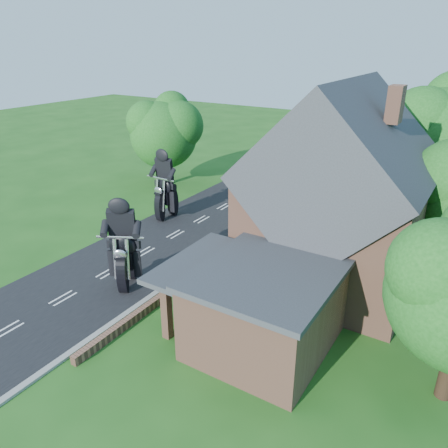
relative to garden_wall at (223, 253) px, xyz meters
The scene contains 16 objects.
ground 6.60m from the garden_wall, 130.70° to the right, with size 120.00×120.00×0.00m, color #1C4E16.
road 6.60m from the garden_wall, 130.70° to the right, with size 7.00×80.00×0.02m, color black.
kerb 5.04m from the garden_wall, 97.41° to the right, with size 0.30×80.00×0.12m, color gray.
garden_wall is the anchor object (origin of this frame).
house 7.52m from the garden_wall, ahead, with size 9.54×8.64×10.24m.
annex 8.19m from the garden_wall, 46.16° to the right, with size 7.05×5.94×3.44m.
tree_behind_left 13.88m from the garden_wall, 72.34° to the left, with size 6.94×6.40×9.16m.
tree_far_road 15.13m from the garden_wall, 140.77° to the left, with size 6.08×5.60×7.84m.
shrub_a 6.09m from the garden_wall, 80.54° to the right, with size 0.90×0.90×1.10m, color #113512.
shrub_b 3.66m from the garden_wall, 74.05° to the right, with size 0.90×0.90×1.10m, color #113512.
shrub_c 1.46m from the garden_wall, 45.00° to the right, with size 0.90×0.90×1.10m, color #113512.
shrub_d 4.14m from the garden_wall, 75.96° to the left, with size 0.90×0.90×1.10m, color #113512.
shrub_e 6.59m from the garden_wall, 81.25° to the left, with size 0.90×0.90×1.10m, color #113512.
shrub_f 9.06m from the garden_wall, 83.66° to the left, with size 0.90×0.90×1.10m, color #113512.
motorcycle_lead 5.96m from the garden_wall, 113.99° to the right, with size 0.40×1.58×1.47m, color black, non-canonical shape.
motorcycle_follow 7.19m from the garden_wall, 155.98° to the left, with size 0.41×1.62×1.51m, color black, non-canonical shape.
Camera 1 is at (16.50, -14.34, 11.84)m, focal length 35.00 mm.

